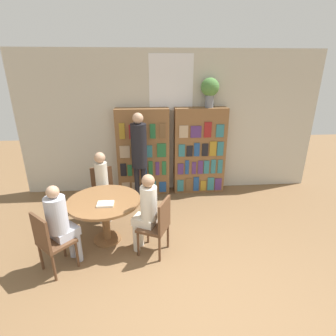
{
  "coord_description": "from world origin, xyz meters",
  "views": [
    {
      "loc": [
        -0.5,
        -2.32,
        2.62
      ],
      "look_at": [
        -0.18,
        1.79,
        1.05
      ],
      "focal_mm": 28.0,
      "sensor_mm": 36.0,
      "label": 1
    }
  ],
  "objects_px": {
    "flower_vase": "(210,89)",
    "bookshelf_right": "(199,151)",
    "librarian_standing": "(139,150)",
    "seated_reader_left": "(102,183)",
    "chair_left_side": "(103,189)",
    "seated_reader_back": "(61,221)",
    "seated_reader_right": "(146,209)",
    "bookshelf_left": "(143,152)",
    "reading_table": "(105,207)",
    "chair_near_camera": "(50,240)",
    "chair_far_side": "(158,224)"
  },
  "relations": [
    {
      "from": "flower_vase",
      "to": "bookshelf_right",
      "type": "bearing_deg",
      "value": -178.15
    },
    {
      "from": "flower_vase",
      "to": "librarian_standing",
      "type": "xyz_separation_m",
      "value": [
        -1.45,
        -0.51,
        -1.09
      ]
    },
    {
      "from": "bookshelf_right",
      "to": "seated_reader_left",
      "type": "relative_size",
      "value": 1.48
    },
    {
      "from": "chair_left_side",
      "to": "seated_reader_back",
      "type": "distance_m",
      "value": 1.46
    },
    {
      "from": "chair_left_side",
      "to": "seated_reader_right",
      "type": "relative_size",
      "value": 0.72
    },
    {
      "from": "bookshelf_left",
      "to": "chair_left_side",
      "type": "distance_m",
      "value": 1.23
    },
    {
      "from": "reading_table",
      "to": "seated_reader_left",
      "type": "height_order",
      "value": "seated_reader_left"
    },
    {
      "from": "bookshelf_right",
      "to": "flower_vase",
      "type": "xyz_separation_m",
      "value": [
        0.16,
        0.01,
        1.3
      ]
    },
    {
      "from": "seated_reader_right",
      "to": "seated_reader_left",
      "type": "bearing_deg",
      "value": 63.07
    },
    {
      "from": "flower_vase",
      "to": "chair_left_side",
      "type": "height_order",
      "value": "flower_vase"
    },
    {
      "from": "bookshelf_right",
      "to": "seated_reader_left",
      "type": "distance_m",
      "value": 2.23
    },
    {
      "from": "bookshelf_left",
      "to": "seated_reader_back",
      "type": "height_order",
      "value": "bookshelf_left"
    },
    {
      "from": "chair_near_camera",
      "to": "flower_vase",
      "type": "bearing_deg",
      "value": 86.09
    },
    {
      "from": "seated_reader_back",
      "to": "seated_reader_right",
      "type": "bearing_deg",
      "value": 54.11
    },
    {
      "from": "seated_reader_right",
      "to": "seated_reader_back",
      "type": "distance_m",
      "value": 1.16
    },
    {
      "from": "chair_near_camera",
      "to": "seated_reader_left",
      "type": "distance_m",
      "value": 1.45
    },
    {
      "from": "reading_table",
      "to": "seated_reader_right",
      "type": "height_order",
      "value": "seated_reader_right"
    },
    {
      "from": "bookshelf_right",
      "to": "chair_left_side",
      "type": "relative_size",
      "value": 2.07
    },
    {
      "from": "bookshelf_right",
      "to": "librarian_standing",
      "type": "xyz_separation_m",
      "value": [
        -1.29,
        -0.5,
        0.22
      ]
    },
    {
      "from": "bookshelf_right",
      "to": "chair_far_side",
      "type": "bearing_deg",
      "value": -115.18
    },
    {
      "from": "bookshelf_left",
      "to": "seated_reader_back",
      "type": "distance_m",
      "value": 2.53
    },
    {
      "from": "bookshelf_left",
      "to": "bookshelf_right",
      "type": "xyz_separation_m",
      "value": [
        1.22,
        -0.0,
        -0.0
      ]
    },
    {
      "from": "chair_far_side",
      "to": "librarian_standing",
      "type": "height_order",
      "value": "librarian_standing"
    },
    {
      "from": "flower_vase",
      "to": "reading_table",
      "type": "bearing_deg",
      "value": -138.37
    },
    {
      "from": "bookshelf_right",
      "to": "seated_reader_back",
      "type": "bearing_deg",
      "value": -135.41
    },
    {
      "from": "bookshelf_right",
      "to": "flower_vase",
      "type": "height_order",
      "value": "flower_vase"
    },
    {
      "from": "bookshelf_right",
      "to": "reading_table",
      "type": "xyz_separation_m",
      "value": [
        -1.82,
        -1.75,
        -0.33
      ]
    },
    {
      "from": "seated_reader_left",
      "to": "seated_reader_right",
      "type": "height_order",
      "value": "seated_reader_left"
    },
    {
      "from": "chair_far_side",
      "to": "seated_reader_right",
      "type": "bearing_deg",
      "value": 90.0
    },
    {
      "from": "chair_near_camera",
      "to": "seated_reader_back",
      "type": "distance_m",
      "value": 0.27
    },
    {
      "from": "bookshelf_right",
      "to": "chair_near_camera",
      "type": "height_order",
      "value": "bookshelf_right"
    },
    {
      "from": "reading_table",
      "to": "librarian_standing",
      "type": "bearing_deg",
      "value": 67.12
    },
    {
      "from": "chair_far_side",
      "to": "reading_table",
      "type": "bearing_deg",
      "value": 90.0
    },
    {
      "from": "seated_reader_left",
      "to": "librarian_standing",
      "type": "height_order",
      "value": "librarian_standing"
    },
    {
      "from": "chair_near_camera",
      "to": "seated_reader_right",
      "type": "xyz_separation_m",
      "value": [
        1.26,
        0.35,
        0.2
      ]
    },
    {
      "from": "chair_near_camera",
      "to": "chair_far_side",
      "type": "height_order",
      "value": "same"
    },
    {
      "from": "seated_reader_left",
      "to": "bookshelf_left",
      "type": "bearing_deg",
      "value": -135.55
    },
    {
      "from": "bookshelf_right",
      "to": "chair_near_camera",
      "type": "bearing_deg",
      "value": -135.29
    },
    {
      "from": "flower_vase",
      "to": "seated_reader_back",
      "type": "bearing_deg",
      "value": -137.25
    },
    {
      "from": "chair_far_side",
      "to": "librarian_standing",
      "type": "bearing_deg",
      "value": 35.11
    },
    {
      "from": "bookshelf_left",
      "to": "reading_table",
      "type": "height_order",
      "value": "bookshelf_left"
    },
    {
      "from": "reading_table",
      "to": "seated_reader_left",
      "type": "distance_m",
      "value": 0.72
    },
    {
      "from": "chair_near_camera",
      "to": "librarian_standing",
      "type": "relative_size",
      "value": 0.49
    },
    {
      "from": "seated_reader_right",
      "to": "librarian_standing",
      "type": "height_order",
      "value": "librarian_standing"
    },
    {
      "from": "bookshelf_left",
      "to": "flower_vase",
      "type": "distance_m",
      "value": 1.9
    },
    {
      "from": "reading_table",
      "to": "seated_reader_right",
      "type": "distance_m",
      "value": 0.72
    },
    {
      "from": "chair_left_side",
      "to": "librarian_standing",
      "type": "relative_size",
      "value": 0.49
    },
    {
      "from": "chair_near_camera",
      "to": "librarian_standing",
      "type": "height_order",
      "value": "librarian_standing"
    },
    {
      "from": "seated_reader_right",
      "to": "flower_vase",
      "type": "bearing_deg",
      "value": -7.66
    },
    {
      "from": "chair_near_camera",
      "to": "seated_reader_right",
      "type": "height_order",
      "value": "seated_reader_right"
    }
  ]
}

